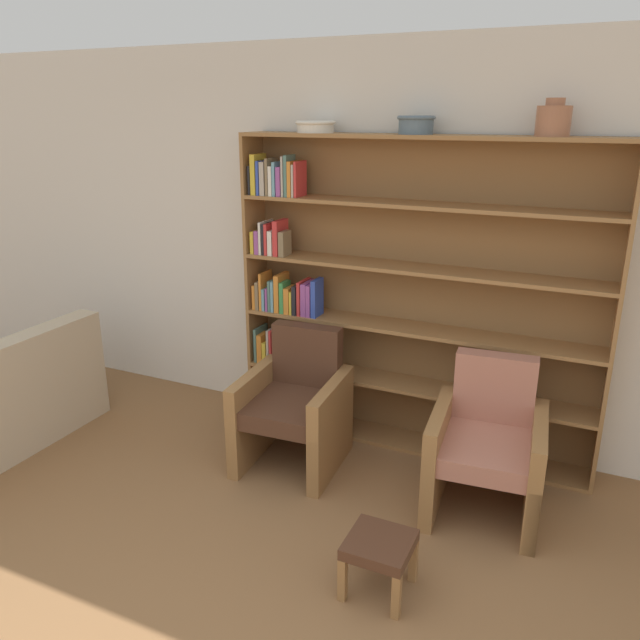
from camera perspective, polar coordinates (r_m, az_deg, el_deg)
name	(u,v)px	position (r m, az deg, el deg)	size (l,w,h in m)	color
wall_back	(417,251)	(4.36, 8.87, 6.27)	(12.00, 0.06, 2.75)	silver
bookshelf	(384,301)	(4.33, 5.86, 1.73)	(2.49, 0.30, 2.15)	olive
bowl_slate	(315,126)	(4.32, -0.43, 17.33)	(0.27, 0.27, 0.08)	silver
bowl_cream	(416,124)	(4.08, 8.78, 17.31)	(0.24, 0.24, 0.11)	slate
vase_tall	(554,120)	(3.93, 20.57, 16.77)	(0.19, 0.19, 0.21)	#A36647
armchair_leather	(295,406)	(4.23, -2.31, -7.86)	(0.68, 0.72, 0.90)	olive
armchair_cushioned	(487,447)	(3.89, 15.03, -11.12)	(0.70, 0.73, 0.90)	olive
footstool	(379,550)	(3.28, 5.45, -20.18)	(0.31, 0.31, 0.30)	olive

